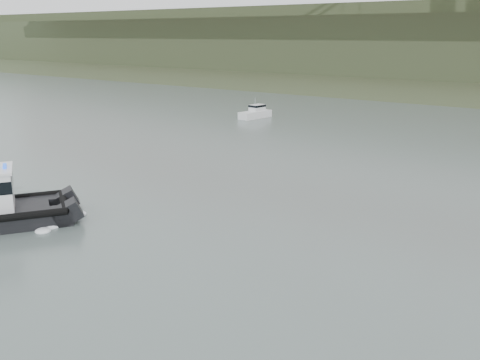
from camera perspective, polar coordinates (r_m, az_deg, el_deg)
The scene contains 2 objects.
ground at distance 28.71m, azimuth -10.74°, elevation -8.18°, with size 400.00×400.00×0.00m, color #4A5955.
motorboat at distance 74.58m, azimuth 1.68°, elevation 7.18°, with size 2.32×5.36×2.86m.
Camera 1 is at (19.57, -17.68, 11.35)m, focal length 40.00 mm.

